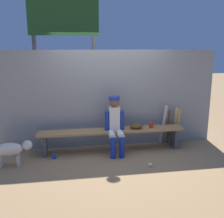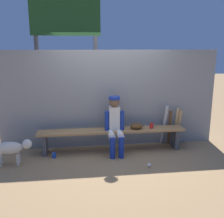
{
  "view_description": "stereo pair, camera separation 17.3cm",
  "coord_description": "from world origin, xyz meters",
  "px_view_note": "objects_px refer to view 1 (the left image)",
  "views": [
    {
      "loc": [
        -0.84,
        -5.24,
        2.19
      ],
      "look_at": [
        0.0,
        0.0,
        0.92
      ],
      "focal_mm": 42.38,
      "sensor_mm": 36.0,
      "label": 1
    },
    {
      "loc": [
        -0.67,
        -5.27,
        2.19
      ],
      "look_at": [
        0.0,
        0.0,
        0.92
      ],
      "focal_mm": 42.38,
      "sensor_mm": 36.0,
      "label": 2
    }
  ],
  "objects_px": {
    "baseball_glove": "(136,126)",
    "dog": "(12,149)",
    "dugout_bench": "(112,134)",
    "player_seated": "(115,123)",
    "bat_wood_dark": "(169,127)",
    "scoreboard": "(67,37)",
    "bat_wood_natural": "(175,125)",
    "cup_on_ground": "(54,156)",
    "bat_wood_tan": "(177,126)",
    "baseball": "(150,165)",
    "bat_aluminum_silver": "(163,125)",
    "cup_on_bench": "(151,125)"
  },
  "relations": [
    {
      "from": "bat_aluminum_silver",
      "to": "cup_on_bench",
      "type": "distance_m",
      "value": 0.42
    },
    {
      "from": "dog",
      "to": "scoreboard",
      "type": "bearing_deg",
      "value": 56.0
    },
    {
      "from": "cup_on_ground",
      "to": "scoreboard",
      "type": "bearing_deg",
      "value": 76.41
    },
    {
      "from": "baseball_glove",
      "to": "bat_wood_tan",
      "type": "xyz_separation_m",
      "value": [
        1.03,
        0.24,
        -0.13
      ]
    },
    {
      "from": "bat_wood_dark",
      "to": "bat_wood_tan",
      "type": "bearing_deg",
      "value": 4.48
    },
    {
      "from": "cup_on_bench",
      "to": "player_seated",
      "type": "bearing_deg",
      "value": -172.16
    },
    {
      "from": "dugout_bench",
      "to": "dog",
      "type": "relative_size",
      "value": 3.67
    },
    {
      "from": "dugout_bench",
      "to": "bat_wood_natural",
      "type": "relative_size",
      "value": 3.66
    },
    {
      "from": "scoreboard",
      "to": "cup_on_bench",
      "type": "bearing_deg",
      "value": -33.97
    },
    {
      "from": "baseball_glove",
      "to": "scoreboard",
      "type": "xyz_separation_m",
      "value": [
        -1.4,
        1.16,
        1.87
      ]
    },
    {
      "from": "player_seated",
      "to": "bat_wood_dark",
      "type": "bearing_deg",
      "value": 14.45
    },
    {
      "from": "bat_aluminum_silver",
      "to": "dog",
      "type": "bearing_deg",
      "value": -168.25
    },
    {
      "from": "bat_wood_natural",
      "to": "cup_on_ground",
      "type": "bearing_deg",
      "value": -169.99
    },
    {
      "from": "bat_aluminum_silver",
      "to": "cup_on_ground",
      "type": "distance_m",
      "value": 2.48
    },
    {
      "from": "player_seated",
      "to": "dog",
      "type": "distance_m",
      "value": 2.05
    },
    {
      "from": "cup_on_ground",
      "to": "bat_wood_dark",
      "type": "bearing_deg",
      "value": 9.67
    },
    {
      "from": "dugout_bench",
      "to": "cup_on_ground",
      "type": "bearing_deg",
      "value": -169.91
    },
    {
      "from": "baseball",
      "to": "bat_wood_natural",
      "type": "bearing_deg",
      "value": 50.74
    },
    {
      "from": "cup_on_ground",
      "to": "player_seated",
      "type": "bearing_deg",
      "value": 4.62
    },
    {
      "from": "player_seated",
      "to": "dog",
      "type": "height_order",
      "value": "player_seated"
    },
    {
      "from": "dugout_bench",
      "to": "bat_wood_tan",
      "type": "relative_size",
      "value": 3.8
    },
    {
      "from": "baseball_glove",
      "to": "dog",
      "type": "distance_m",
      "value": 2.52
    },
    {
      "from": "cup_on_ground",
      "to": "cup_on_bench",
      "type": "distance_m",
      "value": 2.12
    },
    {
      "from": "dugout_bench",
      "to": "cup_on_ground",
      "type": "height_order",
      "value": "dugout_bench"
    },
    {
      "from": "bat_aluminum_silver",
      "to": "dog",
      "type": "relative_size",
      "value": 1.11
    },
    {
      "from": "cup_on_ground",
      "to": "dog",
      "type": "relative_size",
      "value": 0.13
    },
    {
      "from": "bat_wood_natural",
      "to": "cup_on_ground",
      "type": "distance_m",
      "value": 2.78
    },
    {
      "from": "bat_wood_tan",
      "to": "bat_wood_natural",
      "type": "bearing_deg",
      "value": 149.68
    },
    {
      "from": "dog",
      "to": "bat_wood_dark",
      "type": "bearing_deg",
      "value": 11.32
    },
    {
      "from": "bat_wood_natural",
      "to": "cup_on_ground",
      "type": "relative_size",
      "value": 7.7
    },
    {
      "from": "bat_aluminum_silver",
      "to": "bat_wood_natural",
      "type": "distance_m",
      "value": 0.3
    },
    {
      "from": "baseball",
      "to": "dog",
      "type": "distance_m",
      "value": 2.59
    },
    {
      "from": "baseball_glove",
      "to": "bat_wood_tan",
      "type": "relative_size",
      "value": 0.34
    },
    {
      "from": "bat_wood_dark",
      "to": "bat_wood_tan",
      "type": "xyz_separation_m",
      "value": [
        0.22,
        0.02,
        0.0
      ]
    },
    {
      "from": "baseball",
      "to": "cup_on_ground",
      "type": "xyz_separation_m",
      "value": [
        -1.79,
        0.65,
        0.02
      ]
    },
    {
      "from": "player_seated",
      "to": "baseball",
      "type": "xyz_separation_m",
      "value": [
        0.54,
        -0.75,
        -0.61
      ]
    },
    {
      "from": "bat_wood_dark",
      "to": "baseball_glove",
      "type": "bearing_deg",
      "value": -164.87
    },
    {
      "from": "bat_wood_dark",
      "to": "dog",
      "type": "bearing_deg",
      "value": -168.68
    },
    {
      "from": "baseball_glove",
      "to": "cup_on_ground",
      "type": "xyz_separation_m",
      "value": [
        -1.73,
        -0.21,
        -0.48
      ]
    },
    {
      "from": "baseball_glove",
      "to": "cup_on_ground",
      "type": "relative_size",
      "value": 2.55
    },
    {
      "from": "bat_wood_tan",
      "to": "bat_aluminum_silver",
      "type": "bearing_deg",
      "value": -176.94
    },
    {
      "from": "baseball_glove",
      "to": "bat_wood_natural",
      "type": "relative_size",
      "value": 0.33
    },
    {
      "from": "bat_aluminum_silver",
      "to": "scoreboard",
      "type": "height_order",
      "value": "scoreboard"
    },
    {
      "from": "baseball_glove",
      "to": "bat_wood_natural",
      "type": "bearing_deg",
      "value": 15.09
    },
    {
      "from": "bat_aluminum_silver",
      "to": "player_seated",
      "type": "bearing_deg",
      "value": -164.1
    },
    {
      "from": "scoreboard",
      "to": "baseball_glove",
      "type": "bearing_deg",
      "value": -39.66
    },
    {
      "from": "cup_on_bench",
      "to": "bat_wood_tan",
      "type": "bearing_deg",
      "value": 18.71
    },
    {
      "from": "bat_wood_natural",
      "to": "dog",
      "type": "distance_m",
      "value": 3.53
    },
    {
      "from": "dog",
      "to": "dugout_bench",
      "type": "bearing_deg",
      "value": 12.7
    },
    {
      "from": "player_seated",
      "to": "bat_wood_tan",
      "type": "height_order",
      "value": "player_seated"
    }
  ]
}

